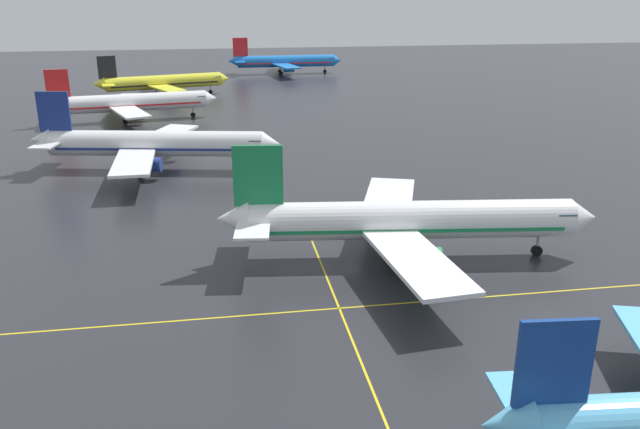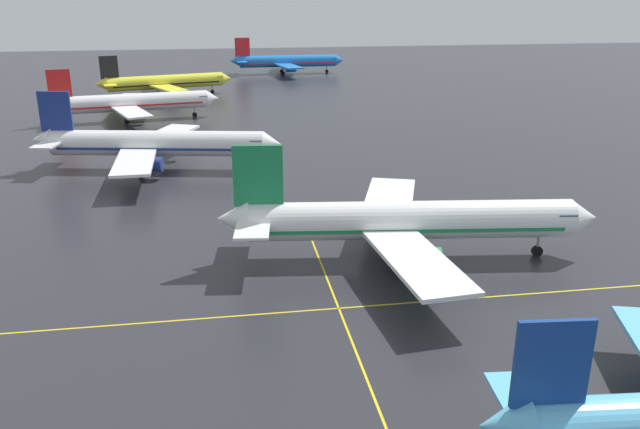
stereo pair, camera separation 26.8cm
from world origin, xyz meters
The scene contains 5 objects.
airliner_second_row centered at (9.20, 47.17, 4.35)m, with size 41.00×35.11×12.74m.
airliner_third_row centered at (-20.33, 88.22, 4.27)m, with size 40.06×34.08×12.50m.
airliner_far_left_stand centered at (-28.46, 129.87, 3.97)m, with size 37.37×31.91×11.63m.
airliner_far_right_stand centered at (-23.67, 162.12, 3.82)m, with size 35.57×30.29×11.19m.
airliner_distant_taxiway centered at (13.60, 204.12, 4.07)m, with size 38.18×33.06×11.91m.
Camera 1 is at (-10.32, -15.13, 28.06)m, focal length 36.20 mm.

